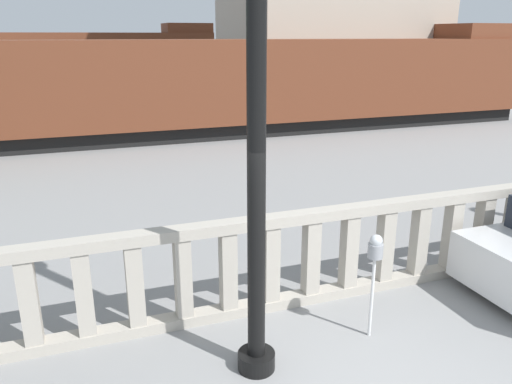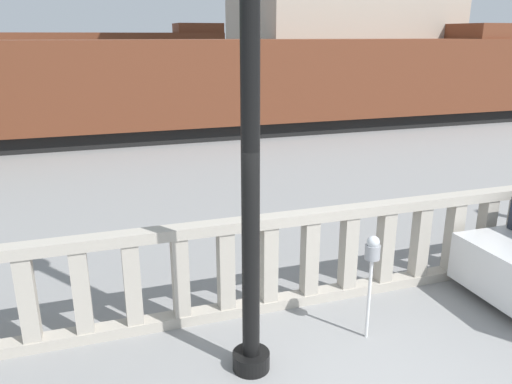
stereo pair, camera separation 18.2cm
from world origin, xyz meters
TOP-DOWN VIEW (x-y plane):
  - balustrade at (0.00, 2.44)m, footprint 16.96×0.24m
  - lamppost at (-0.92, 1.29)m, footprint 0.42×0.42m
  - parking_meter at (0.63, 1.42)m, footprint 0.18×0.18m
  - train_near at (3.42, 14.71)m, footprint 24.61×2.95m
  - train_far at (-5.88, 31.39)m, footprint 25.13×2.88m

SIDE VIEW (x-z plane):
  - balustrade at x=0.00m, z-range 0.00..1.34m
  - parking_meter at x=0.63m, z-range 0.42..1.77m
  - train_near at x=3.42m, z-range -0.21..3.81m
  - train_far at x=-5.88m, z-range -0.21..4.10m
  - lamppost at x=-0.92m, z-range 0.21..5.37m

